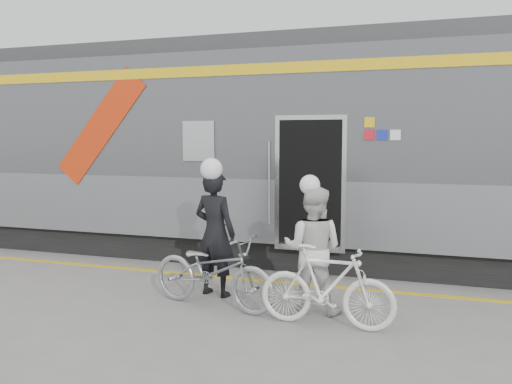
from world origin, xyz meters
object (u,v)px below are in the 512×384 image
at_px(man, 215,233).
at_px(bicycle_right, 327,286).
at_px(bicycle_left, 213,271).
at_px(woman, 313,249).

distance_m(man, bicycle_right, 2.04).
xyz_separation_m(man, bicycle_left, (0.20, -0.55, -0.41)).
xyz_separation_m(man, bicycle_right, (1.82, -0.83, -0.42)).
distance_m(bicycle_left, bicycle_right, 1.64).
relative_size(man, woman, 1.10).
bearing_deg(woman, bicycle_left, 13.47).
bearing_deg(bicycle_right, bicycle_left, 82.10).
bearing_deg(bicycle_left, woman, -66.19).
relative_size(bicycle_left, bicycle_right, 1.15).
bearing_deg(woman, bicycle_right, 120.45).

